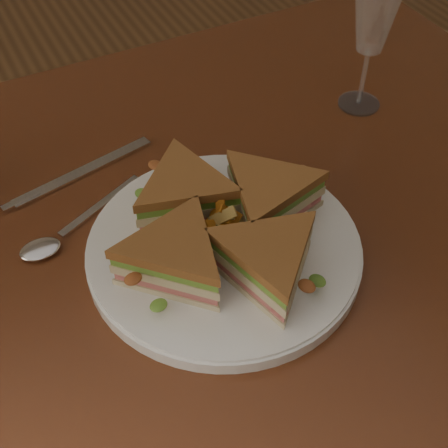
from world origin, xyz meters
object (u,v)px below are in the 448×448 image
object	(u,v)px
sandwich_wedges	(224,227)
plate	(224,249)
wine_glass	(374,20)
spoon	(56,238)
table	(179,276)
knife	(74,176)

from	to	relation	value
sandwich_wedges	plate	bearing A→B (deg)	180.00
plate	wine_glass	world-z (taller)	wine_glass
plate	spoon	bearing A→B (deg)	147.01
sandwich_wedges	spoon	size ratio (longest dim) A/B	1.76
plate	wine_glass	size ratio (longest dim) A/B	1.67
table	spoon	world-z (taller)	spoon
knife	sandwich_wedges	bearing A→B (deg)	-73.42
sandwich_wedges	knife	world-z (taller)	sandwich_wedges
table	wine_glass	world-z (taller)	wine_glass
spoon	knife	xyz separation A→B (m)	(0.05, 0.10, -0.00)
table	spoon	size ratio (longest dim) A/B	6.99
plate	wine_glass	xyz separation A→B (m)	(0.31, 0.17, 0.13)
table	knife	distance (m)	0.19
sandwich_wedges	knife	distance (m)	0.24
knife	wine_glass	distance (m)	0.44
knife	wine_glass	size ratio (longest dim) A/B	1.14
spoon	wine_glass	bearing A→B (deg)	-17.24
table	sandwich_wedges	size ratio (longest dim) A/B	3.98
sandwich_wedges	wine_glass	size ratio (longest dim) A/B	1.61
table	spoon	bearing A→B (deg)	163.57
wine_glass	plate	bearing A→B (deg)	-151.37
plate	sandwich_wedges	world-z (taller)	sandwich_wedges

